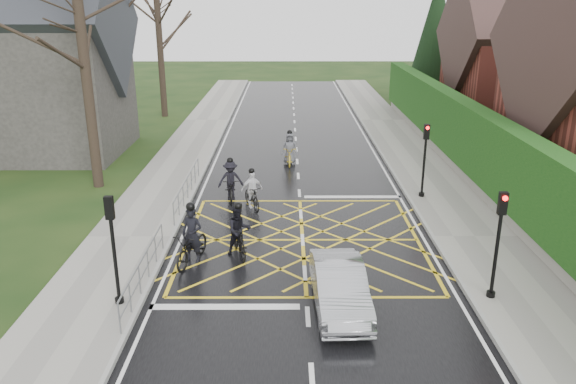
{
  "coord_description": "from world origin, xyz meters",
  "views": [
    {
      "loc": [
        -0.56,
        -17.95,
        7.94
      ],
      "look_at": [
        -0.5,
        1.39,
        1.3
      ],
      "focal_mm": 35.0,
      "sensor_mm": 36.0,
      "label": 1
    }
  ],
  "objects_px": {
    "cyclist_rear": "(192,243)",
    "car": "(340,287)",
    "cyclist_mid": "(231,184)",
    "cyclist_lead": "(290,153)",
    "cyclist_front": "(252,194)",
    "cyclist_back": "(239,235)"
  },
  "relations": [
    {
      "from": "car",
      "to": "cyclist_lead",
      "type": "bearing_deg",
      "value": 92.72
    },
    {
      "from": "cyclist_rear",
      "to": "cyclist_mid",
      "type": "distance_m",
      "value": 6.03
    },
    {
      "from": "cyclist_back",
      "to": "cyclist_mid",
      "type": "height_order",
      "value": "same"
    },
    {
      "from": "cyclist_mid",
      "to": "cyclist_front",
      "type": "xyz_separation_m",
      "value": [
        0.95,
        -1.07,
        -0.05
      ]
    },
    {
      "from": "cyclist_mid",
      "to": "cyclist_back",
      "type": "bearing_deg",
      "value": -89.94
    },
    {
      "from": "cyclist_back",
      "to": "cyclist_lead",
      "type": "bearing_deg",
      "value": 63.48
    },
    {
      "from": "cyclist_rear",
      "to": "cyclist_lead",
      "type": "xyz_separation_m",
      "value": [
        3.14,
        11.23,
        -0.04
      ]
    },
    {
      "from": "cyclist_rear",
      "to": "cyclist_back",
      "type": "bearing_deg",
      "value": 39.0
    },
    {
      "from": "cyclist_rear",
      "to": "cyclist_front",
      "type": "bearing_deg",
      "value": 88.53
    },
    {
      "from": "cyclist_mid",
      "to": "cyclist_lead",
      "type": "xyz_separation_m",
      "value": [
        2.49,
        5.24,
        -0.04
      ]
    },
    {
      "from": "cyclist_rear",
      "to": "car",
      "type": "bearing_deg",
      "value": -15.88
    },
    {
      "from": "cyclist_lead",
      "to": "car",
      "type": "relative_size",
      "value": 0.48
    },
    {
      "from": "car",
      "to": "cyclist_back",
      "type": "bearing_deg",
      "value": 128.83
    },
    {
      "from": "cyclist_rear",
      "to": "car",
      "type": "height_order",
      "value": "cyclist_rear"
    },
    {
      "from": "cyclist_front",
      "to": "cyclist_back",
      "type": "bearing_deg",
      "value": -115.02
    },
    {
      "from": "cyclist_front",
      "to": "cyclist_rear",
      "type": "bearing_deg",
      "value": -130.78
    },
    {
      "from": "cyclist_front",
      "to": "cyclist_lead",
      "type": "height_order",
      "value": "cyclist_lead"
    },
    {
      "from": "cyclist_lead",
      "to": "car",
      "type": "bearing_deg",
      "value": -85.58
    },
    {
      "from": "cyclist_lead",
      "to": "cyclist_front",
      "type": "bearing_deg",
      "value": -104.47
    },
    {
      "from": "cyclist_rear",
      "to": "car",
      "type": "xyz_separation_m",
      "value": [
        4.41,
        -2.8,
        -0.02
      ]
    },
    {
      "from": "cyclist_back",
      "to": "car",
      "type": "bearing_deg",
      "value": -66.1
    },
    {
      "from": "car",
      "to": "cyclist_rear",
      "type": "bearing_deg",
      "value": 145.11
    }
  ]
}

